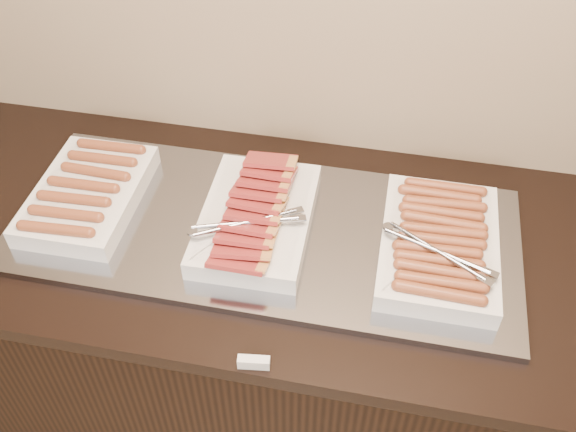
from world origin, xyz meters
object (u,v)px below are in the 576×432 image
object	(u,v)px
counter	(261,338)
dish_center	(256,217)
dish_left	(88,193)
warming_tray	(264,230)
dish_right	(439,244)

from	to	relation	value
counter	dish_center	bearing A→B (deg)	-53.58
counter	dish_center	size ratio (longest dim) A/B	5.14
counter	dish_center	world-z (taller)	dish_center
counter	dish_left	distance (m)	0.65
counter	dish_center	distance (m)	0.50
dish_left	warming_tray	bearing A→B (deg)	-0.54
dish_left	dish_center	size ratio (longest dim) A/B	0.91
dish_center	dish_left	bearing A→B (deg)	178.33
warming_tray	dish_right	bearing A→B (deg)	-0.45
counter	dish_right	world-z (taller)	dish_right
dish_right	dish_left	bearing A→B (deg)	179.54
dish_left	dish_right	world-z (taller)	dish_right
dish_left	dish_center	distance (m)	0.42
dish_left	dish_center	xyz separation A→B (m)	(0.42, -0.00, 0.00)
dish_center	dish_right	xyz separation A→B (m)	(0.42, 0.00, -0.00)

